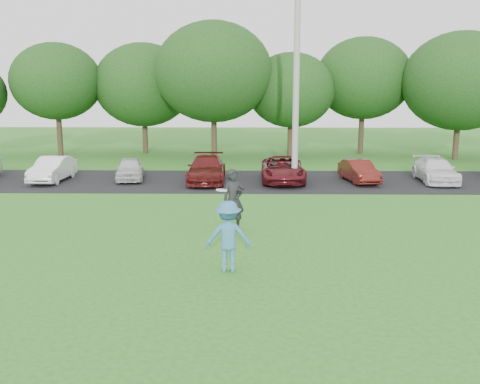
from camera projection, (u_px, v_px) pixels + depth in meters
name	position (u px, v px, depth m)	size (l,w,h in m)	color
ground	(237.00, 269.00, 13.39)	(100.00, 100.00, 0.00)	#2A6F1F
parking_lot	(244.00, 181.00, 26.15)	(32.00, 6.50, 0.03)	black
utility_pole	(296.00, 75.00, 23.94)	(0.28, 0.28, 10.07)	#9E9D98
frisbee_player	(228.00, 236.00, 13.10)	(1.18, 0.71, 2.09)	teal
camera_bystander	(234.00, 200.00, 16.86)	(0.84, 0.69, 1.99)	black
parked_cars	(246.00, 169.00, 25.84)	(28.00, 4.55, 1.26)	#AEB0B6
tree_row	(269.00, 82.00, 34.77)	(42.39, 9.85, 8.64)	#38281C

